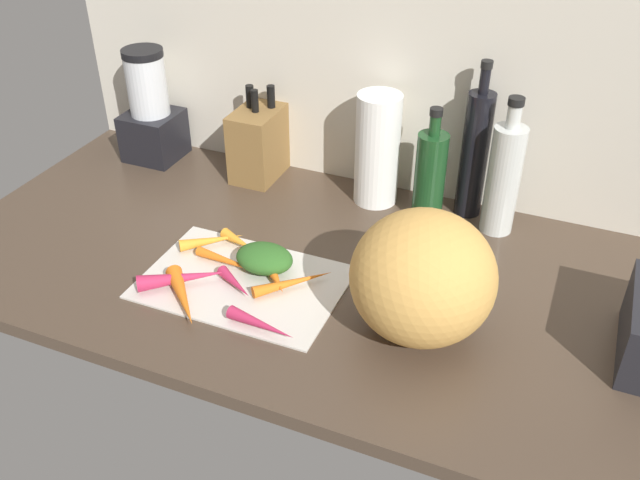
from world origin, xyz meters
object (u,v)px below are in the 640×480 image
at_px(blender_appliance, 151,113).
at_px(bottle_2, 504,178).
at_px(carrot_4, 231,262).
at_px(carrot_7, 240,242).
at_px(carrot_6, 293,282).
at_px(bottle_0, 430,175).
at_px(bottle_1, 475,153).
at_px(knife_block, 260,141).
at_px(carrot_0, 235,283).
at_px(carrot_1, 275,277).
at_px(carrot_3, 212,240).
at_px(paper_towel_roll, 377,150).
at_px(carrot_8, 261,325).
at_px(cutting_board, 243,281).
at_px(carrot_5, 183,278).
at_px(winter_squash, 423,277).
at_px(carrot_2, 183,297).

distance_m(blender_appliance, bottle_2, 0.90).
xyz_separation_m(carrot_4, carrot_7, (-0.02, 0.07, 0.00)).
xyz_separation_m(carrot_6, carrot_7, (-0.16, 0.08, 0.00)).
bearing_deg(bottle_0, bottle_1, 36.29).
xyz_separation_m(carrot_7, knife_block, (-0.11, 0.32, 0.07)).
relative_size(knife_block, blender_appliance, 0.79).
distance_m(carrot_0, carrot_1, 0.08).
bearing_deg(blender_appliance, carrot_3, -42.07).
xyz_separation_m(carrot_1, paper_towel_roll, (0.07, 0.40, 0.11)).
bearing_deg(bottle_0, carrot_3, -142.31).
distance_m(carrot_4, carrot_7, 0.07).
xyz_separation_m(carrot_8, bottle_1, (0.25, 0.56, 0.13)).
bearing_deg(paper_towel_roll, blender_appliance, -178.90).
xyz_separation_m(cutting_board, carrot_1, (0.07, 0.02, 0.02)).
distance_m(carrot_0, bottle_1, 0.61).
distance_m(carrot_1, carrot_6, 0.04).
xyz_separation_m(carrot_5, winter_squash, (0.46, 0.06, 0.10)).
bearing_deg(bottle_0, cutting_board, -125.34).
height_order(carrot_2, paper_towel_roll, paper_towel_roll).
height_order(carrot_5, carrot_7, carrot_5).
bearing_deg(blender_appliance, carrot_6, -33.68).
height_order(carrot_1, carrot_5, carrot_5).
xyz_separation_m(carrot_2, winter_squash, (0.43, 0.11, 0.10)).
bearing_deg(carrot_0, bottle_2, 44.67).
bearing_deg(bottle_0, paper_towel_roll, 167.50).
bearing_deg(blender_appliance, carrot_1, -35.67).
bearing_deg(paper_towel_roll, carrot_1, -100.29).
bearing_deg(carrot_7, carrot_8, -53.64).
xyz_separation_m(winter_squash, bottle_1, (-0.01, 0.44, 0.03)).
bearing_deg(winter_squash, carrot_2, -165.71).
relative_size(knife_block, paper_towel_roll, 0.87).
bearing_deg(bottle_2, knife_block, 177.36).
relative_size(carrot_5, bottle_1, 0.49).
xyz_separation_m(winter_squash, blender_appliance, (-0.84, 0.40, 0.00)).
bearing_deg(bottle_0, bottle_2, 4.59).
xyz_separation_m(carrot_6, bottle_0, (0.17, 0.37, 0.09)).
bearing_deg(carrot_5, bottle_0, 49.94).
height_order(cutting_board, carrot_8, carrot_8).
xyz_separation_m(cutting_board, carrot_2, (-0.07, -0.11, 0.02)).
bearing_deg(bottle_1, knife_block, -177.89).
bearing_deg(paper_towel_roll, bottle_2, -3.38).
bearing_deg(carrot_0, carrot_7, 114.68).
bearing_deg(carrot_8, bottle_0, 71.41).
bearing_deg(blender_appliance, bottle_2, -0.35).
bearing_deg(bottle_0, carrot_8, -108.59).
distance_m(cutting_board, carrot_3, 0.15).
xyz_separation_m(carrot_4, bottle_0, (0.32, 0.35, 0.09)).
relative_size(carrot_0, carrot_8, 0.74).
xyz_separation_m(knife_block, paper_towel_roll, (0.31, -0.01, 0.04)).
relative_size(carrot_5, carrot_8, 1.27).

